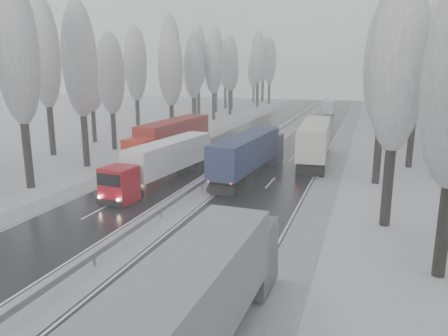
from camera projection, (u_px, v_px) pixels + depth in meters
The scene contains 57 objects.
ground at pixel (43, 303), 19.93m from camera, with size 260.00×260.00×0.00m, color silver.
carriageway_right at pixel (283, 169), 46.01m from camera, with size 7.50×200.00×0.03m, color black.
carriageway_left at pixel (191, 162), 49.25m from camera, with size 7.50×200.00×0.03m, color black.
median_slush at pixel (235, 165), 47.63m from camera, with size 3.00×200.00×0.04m, color #ADAFB5.
shoulder_right at pixel (331, 172), 44.49m from camera, with size 2.40×200.00×0.04m, color #ADAFB5.
shoulder_left at pixel (151, 159), 50.78m from camera, with size 2.40×200.00×0.04m, color #ADAFB5.
median_guardrail at pixel (235, 160), 47.49m from camera, with size 0.12×200.00×0.76m.
tree_16 at pixel (398, 65), 27.33m from camera, with size 3.60×3.60×16.53m.
tree_18 at pixel (385, 65), 37.99m from camera, with size 3.60×3.60×16.58m.
tree_19 at pixel (446, 79), 40.27m from camera, with size 3.60×3.60×14.57m.
tree_20 at pixel (418, 70), 44.58m from camera, with size 3.60×3.60×15.71m.
tree_21 at pixel (438, 53), 47.17m from camera, with size 3.60×3.60×18.62m.
tree_22 at pixel (402, 69), 54.47m from camera, with size 3.60×3.60×15.86m.
tree_24 at pixel (409, 46), 58.53m from camera, with size 3.60×3.60×20.49m.
tree_26 at pixel (401, 56), 68.35m from camera, with size 3.60×3.60×18.78m.
tree_27 at pixel (447, 61), 70.01m from camera, with size 3.60×3.60×17.62m.
tree_28 at pixel (391, 54), 78.47m from camera, with size 3.60×3.60×19.62m.
tree_29 at pixel (432, 60), 80.11m from camera, with size 3.60×3.60×18.11m.
tree_30 at pixel (389, 61), 87.66m from camera, with size 3.60×3.60×17.86m.
tree_31 at pixel (420, 59), 89.43m from camera, with size 3.60×3.60×18.58m.
tree_32 at pixel (388, 63), 94.66m from camera, with size 3.60×3.60×17.33m.
tree_33 at pixel (402, 72), 97.82m from camera, with size 3.60×3.60×14.33m.
tree_34 at pixel (383, 63), 101.45m from camera, with size 3.60×3.60×17.63m.
tree_35 at pixel (425, 61), 102.22m from camera, with size 3.60×3.60×18.25m.
tree_36 at pixel (389, 56), 109.77m from camera, with size 3.60×3.60×20.23m.
tree_37 at pixel (416, 66), 111.87m from camera, with size 3.60×3.60×16.37m.
tree_38 at pixel (394, 62), 119.33m from camera, with size 3.60×3.60×17.97m.
tree_39 at pixel (403, 67), 122.41m from camera, with size 3.60×3.60×16.19m.
tree_56 at pixel (17, 52), 36.31m from camera, with size 3.60×3.60×18.12m.
tree_58 at pixel (80, 61), 44.76m from camera, with size 3.60×3.60×17.21m.
tree_59 at pixel (45, 55), 50.65m from camera, with size 3.60×3.60×18.41m.
tree_60 at pixel (110, 74), 54.81m from camera, with size 3.60×3.60×14.84m.
tree_61 at pixel (91, 78), 60.41m from camera, with size 3.60×3.60×13.95m.
tree_62 at pixel (170, 68), 62.26m from camera, with size 3.60×3.60×16.04m.
tree_63 at pixel (135, 64), 68.27m from camera, with size 3.60×3.60×16.88m.
tree_64 at pixel (170, 70), 71.98m from camera, with size 3.60×3.60×15.42m.
tree_65 at pixel (170, 55), 75.64m from camera, with size 3.60×3.60×19.48m.
tree_66 at pixel (193, 70), 80.88m from camera, with size 3.60×3.60×15.23m.
tree_67 at pixel (194, 64), 84.73m from camera, with size 3.60×3.60×17.09m.
tree_68 at pixel (213, 65), 86.43m from camera, with size 3.60×3.60×16.65m.
tree_69 at pixel (198, 57), 91.23m from camera, with size 3.60×3.60×19.35m.
tree_70 at pixel (230, 64), 95.60m from camera, with size 3.60×3.60×17.09m.
tree_71 at pixel (216, 57), 100.40m from camera, with size 3.60×3.60×19.61m.
tree_72 at pixel (231, 70), 105.32m from camera, with size 3.60×3.60×15.11m.
tree_73 at pixel (225, 64), 109.60m from camera, with size 3.60×3.60×17.22m.
tree_74 at pixel (258, 58), 113.44m from camera, with size 3.60×3.60×19.68m.
tree_75 at pixel (229, 61), 120.10m from camera, with size 3.60×3.60×18.60m.
tree_76 at pixel (270, 61), 121.96m from camera, with size 3.60×3.60×18.55m.
tree_77 at pixel (254, 71), 128.00m from camera, with size 3.60×3.60×14.32m.
tree_78 at pixel (263, 59), 128.99m from camera, with size 3.60×3.60×19.55m.
tree_79 at pixel (257, 65), 133.90m from camera, with size 3.60×3.60×17.07m.
truck_grey_tarp at pixel (186, 312), 14.57m from camera, with size 3.06×17.16×4.39m.
truck_blue_box at pixel (250, 152), 42.19m from camera, with size 3.57×16.63×4.24m.
truck_cream_box at pixel (315, 138), 49.04m from camera, with size 3.91×17.94×4.57m.
box_truck_distant at pixel (329, 107), 99.46m from camera, with size 2.84×8.06×2.97m.
truck_red_white at pixel (164, 160), 39.90m from camera, with size 3.83×15.07×3.83m.
truck_red_red at pixel (170, 137), 50.55m from camera, with size 3.41×17.33×4.42m.
Camera 1 is at (13.55, -14.45, 10.56)m, focal length 35.00 mm.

